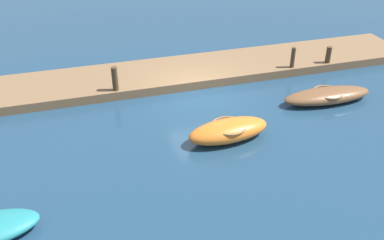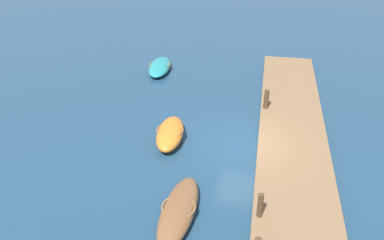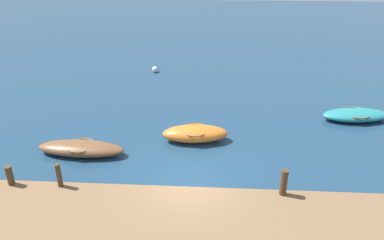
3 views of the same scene
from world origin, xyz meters
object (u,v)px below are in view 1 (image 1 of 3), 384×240
Objects in this scene: mooring_post_mid_west at (293,57)px; mooring_post_mid_east at (115,79)px; dinghy_orange at (228,130)px; rowboat_brown at (327,95)px; mooring_post_west at (328,55)px.

mooring_post_mid_east is at bearing 0.00° from mooring_post_mid_west.
mooring_post_mid_west reaches higher than dinghy_orange.
dinghy_orange is (5.15, 1.56, 0.09)m from rowboat_brown.
dinghy_orange is at bearing 42.13° from mooring_post_mid_west.
rowboat_brown is at bearing 161.18° from mooring_post_mid_east.
rowboat_brown is 4.03× the size of mooring_post_mid_west.
mooring_post_mid_east is at bearing -16.78° from rowboat_brown.
dinghy_orange is at bearing 33.01° from mooring_post_west.
dinghy_orange is 6.76m from mooring_post_mid_west.
mooring_post_mid_west reaches higher than rowboat_brown.
mooring_post_west reaches higher than rowboat_brown.
mooring_post_mid_west is at bearing 0.00° from mooring_post_west.
mooring_post_west is (-6.96, -4.52, 0.42)m from dinghy_orange.
dinghy_orange is at bearing 18.84° from rowboat_brown.
dinghy_orange is 3.98× the size of mooring_post_west.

